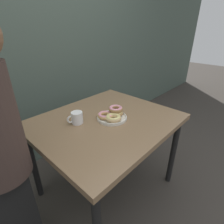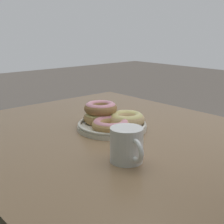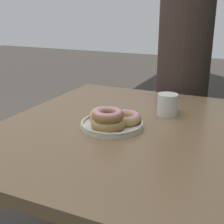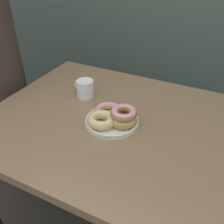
# 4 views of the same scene
# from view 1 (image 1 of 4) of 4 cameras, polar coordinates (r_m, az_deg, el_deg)

# --- Properties ---
(ground_plane) EXTENTS (14.00, 14.00, 0.00)m
(ground_plane) POSITION_cam_1_polar(r_m,az_deg,el_deg) (1.75, 5.00, -27.28)
(ground_plane) COLOR #38332D
(wall_back) EXTENTS (8.00, 0.05, 2.60)m
(wall_back) POSITION_cam_1_polar(r_m,az_deg,el_deg) (1.93, -22.60, 21.41)
(wall_back) COLOR #47564C
(wall_back) RESTS_ON ground_plane
(dining_table) EXTENTS (1.07, 0.91, 0.75)m
(dining_table) POSITION_cam_1_polar(r_m,az_deg,el_deg) (1.41, -1.97, -5.08)
(dining_table) COLOR #846647
(dining_table) RESTS_ON ground_plane
(donut_plate) EXTENTS (0.25, 0.24, 0.08)m
(donut_plate) POSITION_cam_1_polar(r_m,az_deg,el_deg) (1.36, 0.12, -0.92)
(donut_plate) COLOR silver
(donut_plate) RESTS_ON dining_table
(coffee_mug) EXTENTS (0.12, 0.08, 0.09)m
(coffee_mug) POSITION_cam_1_polar(r_m,az_deg,el_deg) (1.32, -11.45, -1.80)
(coffee_mug) COLOR white
(coffee_mug) RESTS_ON dining_table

